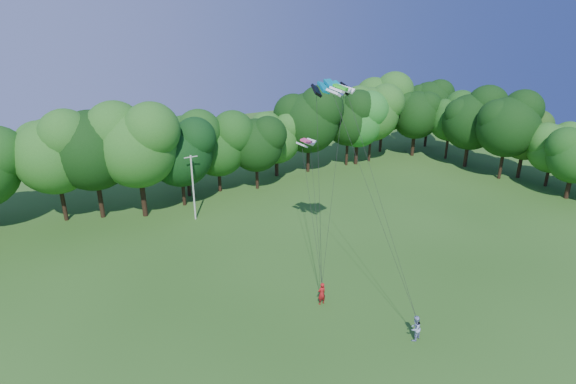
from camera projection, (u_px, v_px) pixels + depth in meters
utility_pole at (193, 187)px, 48.28m from camera, size 1.47×0.18×7.32m
kite_flyer_left at (322, 294)px, 34.46m from camera, size 0.69×0.46×1.86m
kite_flyer_right at (415, 328)px, 30.57m from camera, size 1.04×0.89×1.87m
kite_teal at (331, 85)px, 32.87m from camera, size 3.09×1.67×0.71m
kite_green at (341, 87)px, 32.22m from camera, size 2.65×1.88×0.41m
kite_pink at (306, 141)px, 40.44m from camera, size 2.18×1.58×0.31m
tree_back_center at (179, 146)px, 50.78m from camera, size 8.02×8.02×11.66m
tree_back_east at (358, 117)px, 66.03m from camera, size 7.98×7.98×11.61m
tree_flank_east at (526, 134)px, 60.51m from camera, size 6.79×6.79×9.87m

